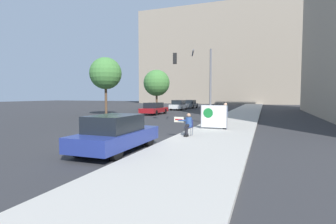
% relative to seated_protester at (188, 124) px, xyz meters
% --- Properties ---
extents(ground_plane, '(160.00, 160.00, 0.00)m').
position_rel_seated_protester_xyz_m(ground_plane, '(-2.87, -1.86, -0.78)').
color(ground_plane, '#303033').
extents(sidewalk_curb, '(4.03, 90.00, 0.13)m').
position_rel_seated_protester_xyz_m(sidewalk_curb, '(1.33, 13.14, -0.71)').
color(sidewalk_curb, '#B7B2A8').
rests_on(sidewalk_curb, ground_plane).
extents(building_backdrop_far, '(52.00, 12.00, 26.39)m').
position_rel_seated_protester_xyz_m(building_backdrop_far, '(-4.87, 61.44, 12.42)').
color(building_backdrop_far, gray).
rests_on(building_backdrop_far, ground_plane).
extents(seated_protester, '(1.00, 0.77, 1.21)m').
position_rel_seated_protester_xyz_m(seated_protester, '(0.00, 0.00, 0.00)').
color(seated_protester, '#474C56').
rests_on(seated_protester, sidewalk_curb).
extents(jogger_on_sidewalk, '(0.34, 0.34, 1.68)m').
position_rel_seated_protester_xyz_m(jogger_on_sidewalk, '(1.50, 3.43, 0.21)').
color(jogger_on_sidewalk, black).
rests_on(jogger_on_sidewalk, sidewalk_curb).
extents(pedestrian_behind, '(0.34, 0.34, 1.62)m').
position_rel_seated_protester_xyz_m(pedestrian_behind, '(1.12, 6.31, 0.17)').
color(pedestrian_behind, '#424247').
rests_on(pedestrian_behind, sidewalk_curb).
extents(protest_banner, '(1.73, 0.06, 1.53)m').
position_rel_seated_protester_xyz_m(protest_banner, '(0.80, 3.21, 0.17)').
color(protest_banner, slate).
rests_on(protest_banner, sidewalk_curb).
extents(traffic_light_pole, '(2.96, 2.73, 5.80)m').
position_rel_seated_protester_xyz_m(traffic_light_pole, '(-1.18, 6.70, 3.26)').
color(traffic_light_pole, slate).
rests_on(traffic_light_pole, sidewalk_curb).
extents(parked_car_curbside, '(1.85, 4.45, 1.51)m').
position_rel_seated_protester_xyz_m(parked_car_curbside, '(-1.79, -4.35, -0.03)').
color(parked_car_curbside, navy).
rests_on(parked_car_curbside, ground_plane).
extents(car_on_road_nearest, '(1.86, 4.71, 1.42)m').
position_rel_seated_protester_xyz_m(car_on_road_nearest, '(-8.58, 15.21, -0.06)').
color(car_on_road_nearest, maroon).
rests_on(car_on_road_nearest, ground_plane).
extents(car_on_road_midblock, '(1.85, 4.33, 1.55)m').
position_rel_seated_protester_xyz_m(car_on_road_midblock, '(-8.78, 25.39, -0.01)').
color(car_on_road_midblock, white).
rests_on(car_on_road_midblock, ground_plane).
extents(car_on_road_distant, '(1.76, 4.27, 1.46)m').
position_rel_seated_protester_xyz_m(car_on_road_distant, '(-8.59, 31.56, -0.05)').
color(car_on_road_distant, '#565B60').
rests_on(car_on_road_distant, ground_plane).
extents(street_tree_near_curb, '(3.60, 3.60, 6.58)m').
position_rel_seated_protester_xyz_m(street_tree_near_curb, '(-13.11, 11.90, 3.98)').
color(street_tree_near_curb, brown).
rests_on(street_tree_near_curb, ground_plane).
extents(street_tree_midblock, '(3.76, 3.76, 5.94)m').
position_rel_seated_protester_xyz_m(street_tree_midblock, '(-10.77, 21.20, 3.28)').
color(street_tree_midblock, brown).
rests_on(street_tree_midblock, ground_plane).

